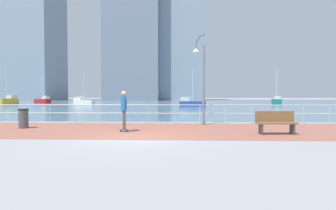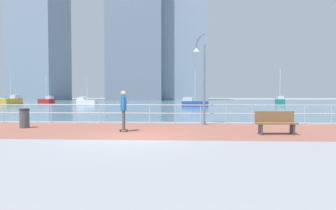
{
  "view_description": "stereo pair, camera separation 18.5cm",
  "coord_description": "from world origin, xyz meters",
  "views": [
    {
      "loc": [
        1.65,
        -10.32,
        1.57
      ],
      "look_at": [
        1.12,
        3.2,
        1.1
      ],
      "focal_mm": 30.36,
      "sensor_mm": 36.0,
      "label": 1
    },
    {
      "loc": [
        1.84,
        -10.31,
        1.57
      ],
      "look_at": [
        1.12,
        3.2,
        1.1
      ],
      "focal_mm": 30.36,
      "sensor_mm": 36.0,
      "label": 2
    }
  ],
  "objects": [
    {
      "name": "sailboat_teal",
      "position": [
        -24.79,
        43.67,
        0.53
      ],
      "size": [
        4.01,
        3.15,
        5.57
      ],
      "color": "#B21E1E",
      "rests_on": "ground"
    },
    {
      "name": "sailboat_navy",
      "position": [
        3.35,
        28.42,
        0.48
      ],
      "size": [
        3.6,
        1.25,
        5.0
      ],
      "color": "#284799",
      "rests_on": "ground"
    },
    {
      "name": "harbor_water",
      "position": [
        0.0,
        50.33,
        0.0
      ],
      "size": [
        180.0,
        88.0,
        0.0
      ],
      "primitive_type": "cube",
      "color": "slate",
      "rests_on": "ground"
    },
    {
      "name": "sailboat_blue",
      "position": [
        -27.58,
        36.86,
        0.63
      ],
      "size": [
        1.51,
        4.74,
        6.65
      ],
      "color": "gold",
      "rests_on": "ground"
    },
    {
      "name": "tower_concrete",
      "position": [
        -44.82,
        80.75,
        18.46
      ],
      "size": [
        13.73,
        17.47,
        38.59
      ],
      "color": "#8493A3",
      "rests_on": "ground"
    },
    {
      "name": "sailboat_red",
      "position": [
        -14.4,
        36.64,
        0.49
      ],
      "size": [
        3.83,
        2.13,
        5.14
      ],
      "color": "white",
      "rests_on": "ground"
    },
    {
      "name": "trash_bin",
      "position": [
        -5.73,
        2.83,
        0.47
      ],
      "size": [
        0.46,
        0.46,
        0.93
      ],
      "color": "#474C51",
      "rests_on": "ground"
    },
    {
      "name": "ground",
      "position": [
        0.0,
        40.0,
        0.0
      ],
      "size": [
        220.0,
        220.0,
        0.0
      ],
      "primitive_type": "plane",
      "color": "gray"
    },
    {
      "name": "park_bench",
      "position": [
        5.54,
        1.2,
        0.48
      ],
      "size": [
        1.63,
        0.56,
        0.92
      ],
      "color": "brown",
      "rests_on": "ground"
    },
    {
      "name": "waterfront_railing",
      "position": [
        -0.0,
        5.33,
        0.73
      ],
      "size": [
        25.25,
        0.06,
        1.05
      ],
      "color": "#B2BCC1",
      "rests_on": "ground"
    },
    {
      "name": "skateboarder",
      "position": [
        -0.7,
        1.7,
        1.06
      ],
      "size": [
        0.41,
        0.56,
        1.76
      ],
      "color": "black",
      "rests_on": "ground"
    },
    {
      "name": "lamppost",
      "position": [
        2.82,
        4.85,
        2.66
      ],
      "size": [
        0.67,
        0.65,
        4.81
      ],
      "color": "slate",
      "rests_on": "ground"
    },
    {
      "name": "tower_steel",
      "position": [
        2.48,
        84.67,
        18.64
      ],
      "size": [
        13.92,
        16.15,
        38.95
      ],
      "color": "#8493A3",
      "rests_on": "ground"
    },
    {
      "name": "tower_beige",
      "position": [
        -12.84,
        78.92,
        21.68
      ],
      "size": [
        16.69,
        13.82,
        45.02
      ],
      "color": "slate",
      "rests_on": "ground"
    },
    {
      "name": "sailboat_gray",
      "position": [
        18.17,
        38.46,
        0.58
      ],
      "size": [
        2.33,
        4.5,
        6.05
      ],
      "color": "#197266",
      "rests_on": "ground"
    },
    {
      "name": "brick_paving",
      "position": [
        0.0,
        2.4,
        0.0
      ],
      "size": [
        28.0,
        5.86,
        0.01
      ],
      "primitive_type": "cube",
      "color": "#935647",
      "rests_on": "ground"
    }
  ]
}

